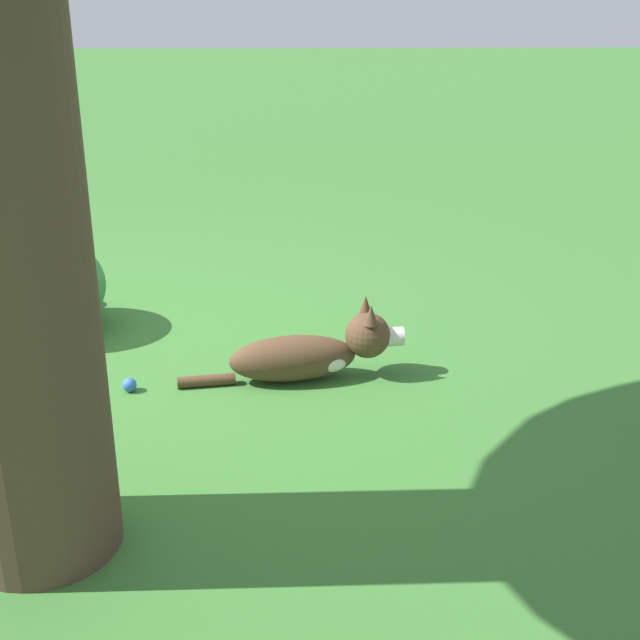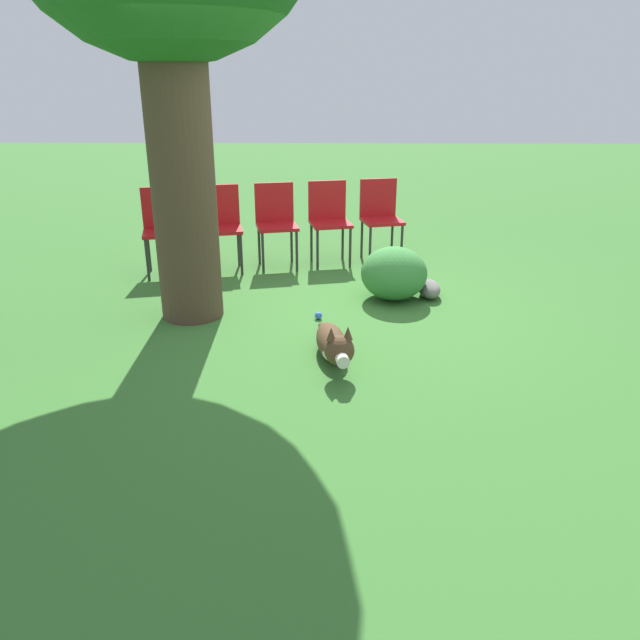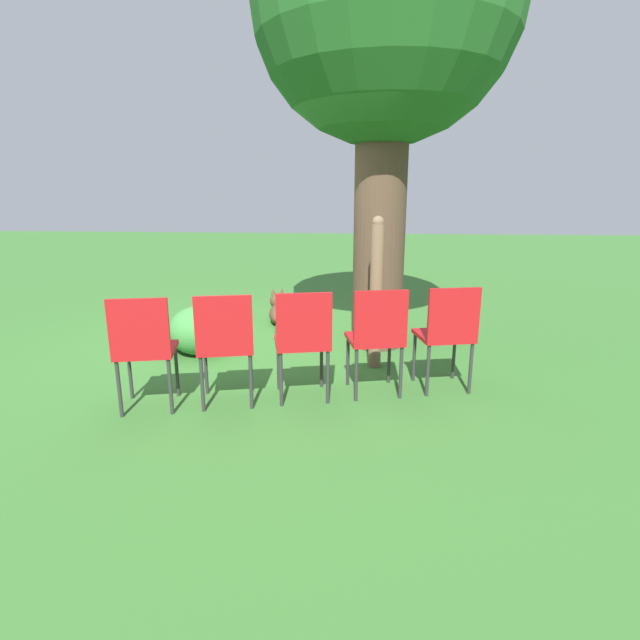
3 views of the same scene
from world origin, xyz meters
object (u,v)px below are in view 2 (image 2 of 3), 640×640
object	(u,v)px
fence_post	(207,218)
red_chair_2	(276,219)
red_chair_1	(329,216)
dog	(334,345)
tennis_ball	(318,316)
red_chair_3	(221,221)
red_chair_4	(163,224)
red_chair_0	(380,213)

from	to	relation	value
fence_post	red_chair_2	xyz separation A→B (m)	(0.87, -0.61, -0.19)
red_chair_1	red_chair_2	world-z (taller)	same
dog	tennis_ball	xyz separation A→B (m)	(0.88, 0.13, -0.10)
red_chair_2	tennis_ball	bearing A→B (deg)	4.11
red_chair_3	red_chair_4	xyz separation A→B (m)	(-0.15, 0.60, 0.00)
red_chair_3	red_chair_4	size ratio (longest dim) A/B	1.00
red_chair_2	red_chair_3	size ratio (longest dim) A/B	1.00
fence_post	tennis_ball	bearing A→B (deg)	-126.32
dog	tennis_ball	world-z (taller)	dog
dog	fence_post	distance (m)	2.20
red_chair_4	red_chair_0	bearing A→B (deg)	91.46
dog	red_chair_4	bearing A→B (deg)	-149.81
red_chair_1	tennis_ball	size ratio (longest dim) A/B	13.76
red_chair_0	red_chair_1	bearing A→B (deg)	-88.54
fence_post	red_chair_3	world-z (taller)	fence_post
red_chair_1	tennis_ball	world-z (taller)	red_chair_1
fence_post	red_chair_2	world-z (taller)	fence_post
dog	red_chair_0	xyz separation A→B (m)	(2.88, -0.56, 0.41)
dog	red_chair_2	xyz separation A→B (m)	(2.58, 0.64, 0.41)
dog	red_chair_1	bearing A→B (deg)	172.03
red_chair_1	red_chair_3	size ratio (longest dim) A/B	1.00
red_chair_2	red_chair_3	xyz separation A→B (m)	(-0.15, 0.60, 0.00)
red_chair_1	red_chair_0	bearing A→B (deg)	91.46
red_chair_4	dog	bearing A→B (deg)	26.38
red_chair_1	red_chair_3	xyz separation A→B (m)	(-0.30, 1.20, 0.00)
dog	red_chair_0	bearing A→B (deg)	160.16
dog	fence_post	size ratio (longest dim) A/B	0.75
red_chair_0	red_chair_3	bearing A→B (deg)	-88.54
dog	red_chair_0	distance (m)	2.97
red_chair_3	red_chair_4	world-z (taller)	same
red_chair_2	tennis_ball	size ratio (longest dim) A/B	13.76
red_chair_4	red_chair_2	bearing A→B (deg)	91.46
dog	red_chair_3	xyz separation A→B (m)	(2.43, 1.25, 0.41)
red_chair_2	red_chair_3	world-z (taller)	same
red_chair_0	red_chair_1	xyz separation A→B (m)	(-0.15, 0.60, 0.00)
fence_post	red_chair_2	size ratio (longest dim) A/B	1.58
red_chair_3	red_chair_2	bearing A→B (deg)	91.46
dog	red_chair_0	world-z (taller)	red_chair_0
red_chair_1	red_chair_4	xyz separation A→B (m)	(-0.45, 1.80, 0.00)
fence_post	red_chair_1	xyz separation A→B (m)	(1.02, -1.21, -0.19)
red_chair_1	red_chair_2	bearing A→B (deg)	-88.54
red_chair_0	red_chair_1	distance (m)	0.62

